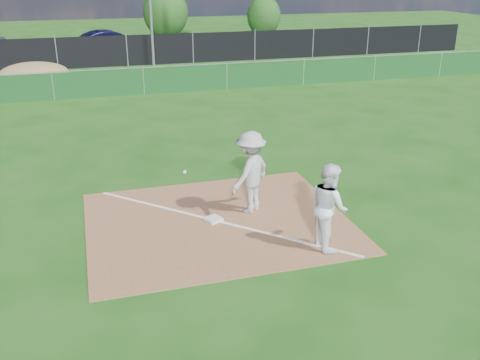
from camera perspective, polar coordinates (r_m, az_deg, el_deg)
name	(u,v)px	position (r m, az deg, el deg)	size (l,w,h in m)	color
ground	(161,122)	(20.89, -8.48, 6.12)	(90.00, 90.00, 0.00)	#17470F
infield_dirt	(218,222)	(12.57, -2.38, -4.45)	(6.00, 5.00, 0.02)	brown
foul_line	(218,221)	(12.57, -2.38, -4.39)	(0.08, 7.00, 0.01)	white
green_fence	(144,82)	(25.58, -10.24, 10.29)	(44.00, 0.05, 1.20)	#103D17
dirt_mound	(34,74)	(28.98, -21.10, 10.50)	(3.38, 2.60, 1.17)	olive
black_fence	(127,51)	(33.39, -11.96, 13.34)	(46.00, 0.04, 1.80)	black
parking_lot	(121,54)	(38.45, -12.56, 13.01)	(46.00, 9.00, 0.01)	black
first_base	(213,219)	(12.59, -2.85, -4.19)	(0.34, 0.34, 0.07)	silver
play_at_first	(250,172)	(12.71, 1.11, 0.84)	(2.39, 1.39, 2.00)	#B7B7BA
runner	(329,206)	(11.28, 9.47, -2.75)	(0.91, 0.71, 1.88)	white
car_mid	(111,42)	(38.04, -13.57, 14.07)	(1.70, 4.89, 1.61)	black
car_right	(192,41)	(39.40, -5.16, 14.50)	(1.65, 4.05, 1.18)	black
tree_mid	(165,12)	(44.94, -7.96, 17.29)	(3.54, 3.54, 4.20)	#382316
tree_right	(264,16)	(46.76, 2.56, 17.07)	(2.79, 2.79, 3.31)	#382316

